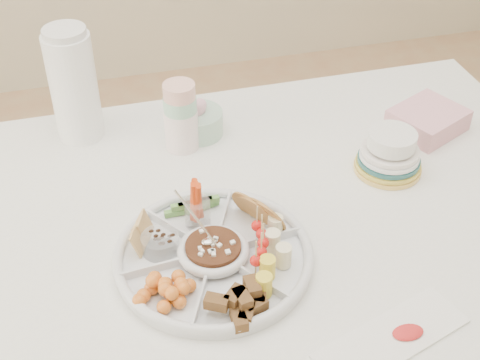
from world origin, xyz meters
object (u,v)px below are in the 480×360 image
object	(u,v)px
dining_table	(248,333)
thermos	(73,83)
plate_stack	(390,152)
party_tray	(213,253)

from	to	relation	value
dining_table	thermos	distance (m)	0.73
plate_stack	thermos	bearing A→B (deg)	153.79
plate_stack	dining_table	bearing A→B (deg)	-167.59
dining_table	thermos	world-z (taller)	thermos
dining_table	party_tray	world-z (taller)	party_tray
party_tray	thermos	xyz separation A→B (m)	(-0.21, 0.51, 0.12)
thermos	party_tray	bearing A→B (deg)	-67.38
dining_table	thermos	bearing A→B (deg)	127.85
thermos	plate_stack	bearing A→B (deg)	-26.21
party_tray	plate_stack	size ratio (longest dim) A/B	2.48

